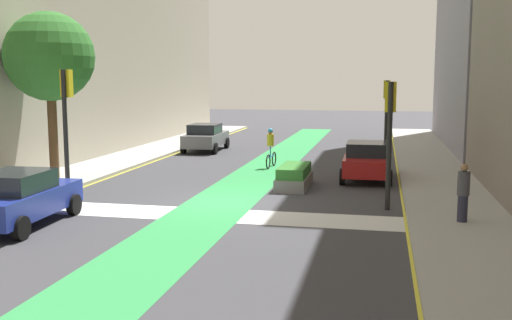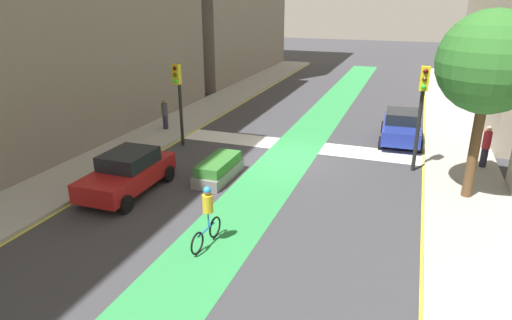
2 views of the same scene
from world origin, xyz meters
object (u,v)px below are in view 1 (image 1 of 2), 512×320
(traffic_signal_near_right, at_px, (390,120))
(median_planter, at_px, (294,177))
(car_red_right_far, at_px, (367,160))
(pedestrian_sidewalk_right_a, at_px, (463,192))
(car_grey_left_far, at_px, (206,137))
(car_blue_left_near, at_px, (19,198))
(cyclist_in_lane, at_px, (271,147))
(street_tree_near, at_px, (50,57))
(traffic_signal_far_right, at_px, (386,103))
(traffic_signal_near_left, at_px, (66,109))

(traffic_signal_near_right, xyz_separation_m, median_planter, (-3.49, 3.23, -2.44))
(car_red_right_far, distance_m, median_planter, 3.60)
(car_red_right_far, distance_m, pedestrian_sidewalk_right_a, 8.08)
(car_red_right_far, height_order, median_planter, car_red_right_far)
(car_grey_left_far, height_order, pedestrian_sidewalk_right_a, pedestrian_sidewalk_right_a)
(car_blue_left_near, height_order, cyclist_in_lane, cyclist_in_lane)
(traffic_signal_near_right, relative_size, street_tree_near, 0.62)
(cyclist_in_lane, distance_m, street_tree_near, 10.49)
(traffic_signal_far_right, distance_m, cyclist_in_lane, 7.62)
(traffic_signal_near_right, height_order, car_blue_left_near, traffic_signal_near_right)
(street_tree_near, bearing_deg, car_blue_left_near, -67.47)
(traffic_signal_near_right, distance_m, median_planter, 5.35)
(traffic_signal_far_right, xyz_separation_m, pedestrian_sidewalk_right_a, (2.07, -15.15, -1.87))
(traffic_signal_far_right, distance_m, pedestrian_sidewalk_right_a, 15.40)
(traffic_signal_near_left, height_order, cyclist_in_lane, traffic_signal_near_left)
(cyclist_in_lane, relative_size, pedestrian_sidewalk_right_a, 1.13)
(car_red_right_far, bearing_deg, traffic_signal_far_right, 84.10)
(traffic_signal_near_right, distance_m, traffic_signal_far_right, 13.21)
(traffic_signal_near_left, xyz_separation_m, median_planter, (7.49, 3.52, -2.71))
(traffic_signal_near_left, relative_size, traffic_signal_far_right, 1.10)
(car_red_right_far, bearing_deg, cyclist_in_lane, 151.62)
(traffic_signal_near_left, relative_size, street_tree_near, 0.68)
(car_grey_left_far, distance_m, cyclist_in_lane, 7.52)
(car_grey_left_far, bearing_deg, traffic_signal_near_right, -53.43)
(car_grey_left_far, distance_m, pedestrian_sidewalk_right_a, 19.89)
(traffic_signal_near_right, distance_m, pedestrian_sidewalk_right_a, 3.37)
(car_red_right_far, height_order, cyclist_in_lane, cyclist_in_lane)
(traffic_signal_near_left, height_order, street_tree_near, street_tree_near)
(pedestrian_sidewalk_right_a, distance_m, median_planter, 7.59)
(car_grey_left_far, xyz_separation_m, car_blue_left_near, (-0.04, -18.13, 0.00))
(traffic_signal_near_left, height_order, car_red_right_far, traffic_signal_near_left)
(car_blue_left_near, bearing_deg, car_red_right_far, 46.71)
(street_tree_near, bearing_deg, car_grey_left_far, 77.09)
(car_grey_left_far, bearing_deg, cyclist_in_lane, -49.39)
(cyclist_in_lane, bearing_deg, traffic_signal_far_right, 44.46)
(car_grey_left_far, bearing_deg, median_planter, -57.45)
(traffic_signal_far_right, bearing_deg, cyclist_in_lane, -135.54)
(median_planter, bearing_deg, pedestrian_sidewalk_right_a, -43.13)
(traffic_signal_near_left, height_order, median_planter, traffic_signal_near_left)
(car_red_right_far, distance_m, cyclist_in_lane, 5.10)
(car_red_right_far, bearing_deg, traffic_signal_near_left, -149.88)
(traffic_signal_far_right, bearing_deg, traffic_signal_near_right, -89.87)
(street_tree_near, bearing_deg, pedestrian_sidewalk_right_a, -14.76)
(median_planter, bearing_deg, car_red_right_far, 41.67)
(car_red_right_far, xyz_separation_m, cyclist_in_lane, (-4.48, 2.42, 0.17))
(traffic_signal_near_left, relative_size, pedestrian_sidewalk_right_a, 2.71)
(car_grey_left_far, height_order, cyclist_in_lane, cyclist_in_lane)
(traffic_signal_near_right, relative_size, median_planter, 1.44)
(traffic_signal_near_left, distance_m, pedestrian_sidewalk_right_a, 13.29)
(traffic_signal_near_right, xyz_separation_m, traffic_signal_far_right, (-0.03, 13.21, 0.01))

